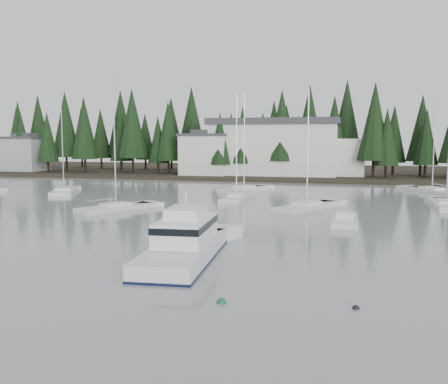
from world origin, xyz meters
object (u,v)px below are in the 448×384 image
(cabin_cruiser_center, at_px, (185,247))
(sailboat_3, at_px, (236,199))
(house_far_west, at_px, (25,153))
(harbor_inn, at_px, (285,148))
(sailboat_1, at_px, (446,206))
(sailboat_11, at_px, (244,190))
(runabout_1, at_px, (345,222))
(sailboat_7, at_px, (432,192))
(house_west, at_px, (206,153))
(sailboat_6, at_px, (307,208))
(sailboat_10, at_px, (64,193))
(sailboat_5, at_px, (116,209))

(cabin_cruiser_center, bearing_deg, sailboat_3, 2.23)
(house_far_west, relative_size, harbor_inn, 0.29)
(cabin_cruiser_center, relative_size, sailboat_1, 0.83)
(house_far_west, height_order, sailboat_11, sailboat_11)
(sailboat_11, relative_size, runabout_1, 2.16)
(harbor_inn, height_order, sailboat_7, sailboat_7)
(house_west, bearing_deg, sailboat_7, -26.69)
(sailboat_6, relative_size, sailboat_10, 1.09)
(harbor_inn, bearing_deg, cabin_cruiser_center, -87.62)
(sailboat_7, bearing_deg, sailboat_10, 76.70)
(sailboat_10, height_order, runabout_1, sailboat_10)
(house_west, bearing_deg, sailboat_3, -67.60)
(sailboat_11, bearing_deg, harbor_inn, 18.63)
(sailboat_6, xyz_separation_m, sailboat_10, (-33.90, 7.60, -0.01))
(house_west, height_order, sailboat_7, sailboat_7)
(house_far_west, relative_size, sailboat_5, 0.57)
(harbor_inn, height_order, cabin_cruiser_center, harbor_inn)
(sailboat_3, relative_size, sailboat_6, 1.04)
(sailboat_7, height_order, runabout_1, sailboat_7)
(sailboat_6, distance_m, sailboat_11, 19.60)
(harbor_inn, xyz_separation_m, sailboat_1, (22.96, -38.04, -5.70))
(sailboat_11, bearing_deg, sailboat_10, 134.23)
(sailboat_6, relative_size, sailboat_11, 0.90)
(harbor_inn, relative_size, cabin_cruiser_center, 2.52)
(sailboat_6, height_order, sailboat_11, sailboat_11)
(sailboat_7, bearing_deg, runabout_1, 130.29)
(house_west, distance_m, cabin_cruiser_center, 67.33)
(sailboat_10, height_order, sailboat_11, sailboat_11)
(sailboat_3, relative_size, sailboat_7, 1.02)
(house_far_west, height_order, sailboat_7, sailboat_7)
(harbor_inn, xyz_separation_m, sailboat_6, (8.20, -43.82, -5.71))
(sailboat_3, bearing_deg, harbor_inn, -2.73)
(sailboat_1, xyz_separation_m, sailboat_10, (-48.65, 1.81, -0.01))
(harbor_inn, xyz_separation_m, runabout_1, (12.27, -52.18, -5.64))
(house_west, relative_size, sailboat_5, 0.64)
(cabin_cruiser_center, xyz_separation_m, sailboat_3, (-3.78, 30.59, -0.66))
(sailboat_10, bearing_deg, sailboat_5, -157.71)
(house_west, xyz_separation_m, sailboat_11, (12.84, -23.88, -4.57))
(sailboat_7, distance_m, sailboat_10, 51.14)
(house_far_west, distance_m, harbor_inn, 57.07)
(sailboat_3, bearing_deg, runabout_1, -139.21)
(sailboat_1, bearing_deg, sailboat_11, 67.86)
(house_west, relative_size, harbor_inn, 0.32)
(house_west, bearing_deg, sailboat_5, -85.09)
(sailboat_5, bearing_deg, sailboat_11, 7.70)
(sailboat_3, bearing_deg, sailboat_7, -60.33)
(house_far_west, bearing_deg, sailboat_5, -46.46)
(cabin_cruiser_center, xyz_separation_m, sailboat_1, (20.12, 30.10, -0.66))
(cabin_cruiser_center, bearing_deg, sailboat_7, -29.48)
(house_west, bearing_deg, sailboat_11, -61.72)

